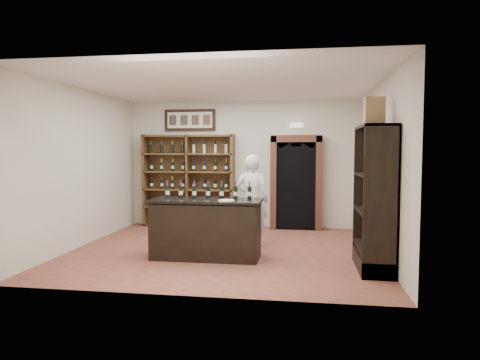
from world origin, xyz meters
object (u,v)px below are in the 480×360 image
Objects in this scene: side_cabinet at (376,221)px; shopkeeper at (252,200)px; counter_bottle_0 at (168,192)px; wine_shelf at (189,181)px; wine_crate at (374,111)px; tasting_counter at (206,229)px.

shopkeeper is (-2.07, 1.38, 0.12)m from side_cabinet.
wine_shelf is at bearing 97.76° from counter_bottle_0.
wine_crate reaches higher than wine_shelf.
counter_bottle_0 is at bearing -82.24° from wine_shelf.
wine_crate is (2.02, -1.36, 1.54)m from shopkeeper.
wine_crate is (3.77, -3.22, 1.31)m from wine_shelf.
side_cabinet is (3.44, -0.45, -0.35)m from counter_bottle_0.
counter_bottle_0 is at bearing 42.11° from shopkeeper.
side_cabinet is at bearing -40.21° from wine_shelf.
tasting_counter is 3.30m from wine_crate.
shopkeeper is at bearing -46.64° from wine_shelf.
shopkeeper is (1.37, 0.93, -0.23)m from counter_bottle_0.
counter_bottle_0 reaches higher than tasting_counter.
wine_shelf is 2.56m from shopkeeper.
wine_shelf reaches higher than counter_bottle_0.
shopkeeper is at bearing 58.90° from tasting_counter.
shopkeeper is (0.65, 1.08, 0.38)m from tasting_counter.
wine_shelf reaches higher than tasting_counter.
wine_shelf is 1.26× the size of shopkeeper.
counter_bottle_0 is at bearing 162.57° from wine_crate.
wine_shelf is 3.19m from tasting_counter.
tasting_counter is 1.32m from shopkeeper.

